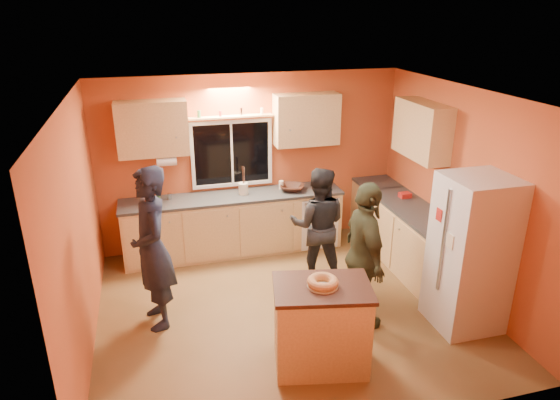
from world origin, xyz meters
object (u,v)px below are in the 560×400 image
object	(u,v)px
person_right	(365,256)
refrigerator	(471,254)
person_center	(318,225)
island	(321,325)
person_left	(152,249)

from	to	relation	value
person_right	refrigerator	bearing A→B (deg)	-99.69
person_right	person_center	bearing A→B (deg)	13.93
refrigerator	person_center	size ratio (longest dim) A/B	1.14
refrigerator	person_right	distance (m)	1.18
island	person_center	size ratio (longest dim) A/B	0.68
person_center	person_right	distance (m)	1.12
person_center	person_right	size ratio (longest dim) A/B	0.91
island	person_right	distance (m)	0.99
person_center	person_left	bearing A→B (deg)	32.90
refrigerator	island	distance (m)	1.92
island	person_right	xyz separation A→B (m)	(0.71, 0.57, 0.39)
person_left	person_right	world-z (taller)	person_left
island	person_left	xyz separation A→B (m)	(-1.58, 1.20, 0.48)
person_left	person_center	size ratio (longest dim) A/B	1.21
person_left	person_right	bearing A→B (deg)	64.33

